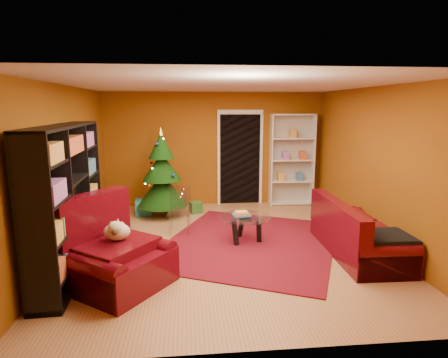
{
  "coord_description": "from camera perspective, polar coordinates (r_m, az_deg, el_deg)",
  "views": [
    {
      "loc": [
        -0.6,
        -5.87,
        2.27
      ],
      "look_at": [
        0.0,
        0.4,
        1.05
      ],
      "focal_mm": 30.0,
      "sensor_mm": 36.0,
      "label": 1
    }
  ],
  "objects": [
    {
      "name": "floor",
      "position": [
        6.33,
        0.35,
        -10.3
      ],
      "size": [
        5.0,
        5.5,
        0.05
      ],
      "primitive_type": "cube",
      "color": "#9C6840",
      "rests_on": "ground"
    },
    {
      "name": "ceiling",
      "position": [
        5.91,
        0.38,
        14.41
      ],
      "size": [
        5.0,
        5.5,
        0.05
      ],
      "primitive_type": "cube",
      "color": "silver",
      "rests_on": "wall_back"
    },
    {
      "name": "wall_back",
      "position": [
        8.72,
        -1.5,
        4.58
      ],
      "size": [
        5.0,
        0.05,
        2.6
      ],
      "primitive_type": "cube",
      "color": "#85490E",
      "rests_on": "ground"
    },
    {
      "name": "wall_left",
      "position": [
        6.25,
        -23.34,
        1.13
      ],
      "size": [
        0.05,
        5.5,
        2.6
      ],
      "primitive_type": "cube",
      "color": "#85490E",
      "rests_on": "ground"
    },
    {
      "name": "wall_right",
      "position": [
        6.72,
        22.33,
        1.84
      ],
      "size": [
        0.05,
        5.5,
        2.6
      ],
      "primitive_type": "cube",
      "color": "#85490E",
      "rests_on": "ground"
    },
    {
      "name": "doorway",
      "position": [
        8.76,
        2.45,
        2.96
      ],
      "size": [
        1.06,
        0.6,
        2.16
      ],
      "primitive_type": null,
      "color": "black",
      "rests_on": "floor"
    },
    {
      "name": "rug",
      "position": [
        6.45,
        3.97,
        -9.59
      ],
      "size": [
        3.76,
        3.98,
        0.02
      ],
      "primitive_type": "cube",
      "rotation": [
        0.0,
        0.0,
        -0.42
      ],
      "color": "maroon",
      "rests_on": "floor"
    },
    {
      "name": "media_unit",
      "position": [
        5.62,
        -22.67,
        -2.79
      ],
      "size": [
        0.52,
        2.66,
        2.03
      ],
      "primitive_type": null,
      "rotation": [
        0.0,
        0.0,
        0.04
      ],
      "color": "black",
      "rests_on": "floor"
    },
    {
      "name": "christmas_tree",
      "position": [
        7.86,
        -9.44,
        0.87
      ],
      "size": [
        1.24,
        1.24,
        1.88
      ],
      "primitive_type": null,
      "rotation": [
        0.0,
        0.0,
        0.19
      ],
      "color": "black",
      "rests_on": "floor"
    },
    {
      "name": "gift_box_teal",
      "position": [
        8.16,
        -12.12,
        -4.22
      ],
      "size": [
        0.35,
        0.35,
        0.33
      ],
      "primitive_type": "cube",
      "rotation": [
        0.0,
        0.0,
        0.07
      ],
      "color": "teal",
      "rests_on": "floor"
    },
    {
      "name": "gift_box_green",
      "position": [
        8.17,
        -4.31,
        -4.32
      ],
      "size": [
        0.3,
        0.3,
        0.24
      ],
      "primitive_type": "cube",
      "rotation": [
        0.0,
        0.0,
        0.27
      ],
      "color": "#22581F",
      "rests_on": "floor"
    },
    {
      "name": "gift_box_red",
      "position": [
        8.73,
        -6.73,
        -3.38
      ],
      "size": [
        0.28,
        0.28,
        0.24
      ],
      "primitive_type": "cube",
      "rotation": [
        0.0,
        0.0,
        -0.22
      ],
      "color": "#AC1C2F",
      "rests_on": "floor"
    },
    {
      "name": "white_bookshelf",
      "position": [
        8.85,
        10.28,
        2.89
      ],
      "size": [
        1.02,
        0.4,
        2.17
      ],
      "primitive_type": null,
      "rotation": [
        0.0,
        0.0,
        -0.04
      ],
      "color": "white",
      "rests_on": "floor"
    },
    {
      "name": "armchair",
      "position": [
        5.01,
        -15.89,
        -10.49
      ],
      "size": [
        1.69,
        1.69,
        0.95
      ],
      "primitive_type": null,
      "rotation": [
        0.0,
        0.0,
        0.93
      ],
      "color": "#42050D",
      "rests_on": "rug"
    },
    {
      "name": "dog",
      "position": [
        5.0,
        -16.0,
        -7.73
      ],
      "size": [
        0.48,
        0.5,
        0.31
      ],
      "primitive_type": null,
      "rotation": [
        0.0,
        0.0,
        0.93
      ],
      "color": "beige",
      "rests_on": "armchair"
    },
    {
      "name": "sofa",
      "position": [
        6.22,
        19.9,
        -6.94
      ],
      "size": [
        0.93,
        2.01,
        0.86
      ],
      "primitive_type": null,
      "rotation": [
        0.0,
        0.0,
        1.55
      ],
      "color": "#42050D",
      "rests_on": "rug"
    },
    {
      "name": "coffee_table",
      "position": [
        6.42,
        3.24,
        -7.59
      ],
      "size": [
        0.98,
        0.98,
        0.54
      ],
      "primitive_type": null,
      "rotation": [
        0.0,
        0.0,
        0.14
      ],
      "color": "gray",
      "rests_on": "rug"
    },
    {
      "name": "acrylic_chair",
      "position": [
        6.83,
        -6.8,
        -5.1
      ],
      "size": [
        0.43,
        0.46,
        0.77
      ],
      "primitive_type": null,
      "rotation": [
        0.0,
        0.0,
        -0.07
      ],
      "color": "#66605B",
      "rests_on": "rug"
    }
  ]
}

